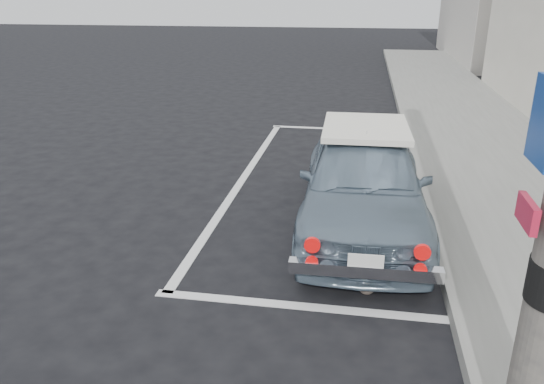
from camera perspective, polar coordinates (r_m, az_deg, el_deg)
The scene contains 7 objects.
ground at distance 5.65m, azimuth -0.78°, elevation -9.07°, with size 80.00×80.00×0.00m, color black.
sidewalk at distance 7.70m, azimuth 26.35°, elevation -2.30°, with size 2.80×40.00×0.15m, color slate.
pline_rear at distance 5.16m, azimuth 3.79°, elevation -12.21°, with size 3.00×0.12×0.01m, color silver.
pline_front at distance 11.66m, azimuth 7.47°, elevation 6.74°, with size 3.00×0.12×0.01m, color silver.
pline_side at distance 8.50m, azimuth -3.11°, elevation 1.49°, with size 0.12×7.00×0.01m, color silver.
retro_coupe at distance 6.62m, azimuth 9.82°, elevation 1.36°, with size 1.59×3.77×1.27m.
cat at distance 5.40m, azimuth 10.19°, elevation -9.65°, with size 0.20×0.43×0.23m.
Camera 1 is at (0.89, -4.81, 2.82)m, focal length 35.00 mm.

